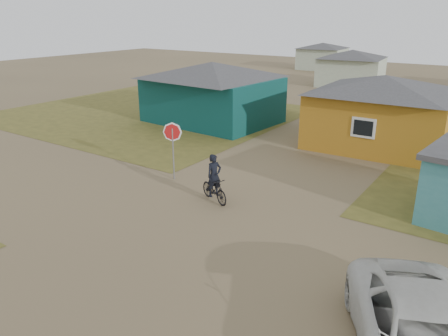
# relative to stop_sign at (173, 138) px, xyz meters

# --- Properties ---
(ground) EXTENTS (120.00, 120.00, 0.00)m
(ground) POSITION_rel_stop_sign_xyz_m (3.48, -3.58, -1.89)
(ground) COLOR brown
(grass_nw) EXTENTS (20.00, 18.00, 0.00)m
(grass_nw) POSITION_rel_stop_sign_xyz_m (-10.52, 9.42, -1.89)
(grass_nw) COLOR brown
(grass_nw) RESTS_ON ground
(house_teal) EXTENTS (8.93, 7.08, 4.00)m
(house_teal) POSITION_rel_stop_sign_xyz_m (-5.02, 9.92, 0.16)
(house_teal) COLOR #0A3736
(house_teal) RESTS_ON ground
(house_yellow) EXTENTS (7.72, 6.76, 3.90)m
(house_yellow) POSITION_rel_stop_sign_xyz_m (5.98, 10.42, 0.11)
(house_yellow) COLOR #AB701A
(house_yellow) RESTS_ON ground
(house_pale_west) EXTENTS (7.04, 6.15, 3.60)m
(house_pale_west) POSITION_rel_stop_sign_xyz_m (-2.52, 30.42, -0.03)
(house_pale_west) COLOR #AEBAA0
(house_pale_west) RESTS_ON ground
(house_pale_north) EXTENTS (6.28, 5.81, 3.40)m
(house_pale_north) POSITION_rel_stop_sign_xyz_m (-10.52, 42.42, -0.14)
(house_pale_north) COLOR #AEBAA0
(house_pale_north) RESTS_ON ground
(stop_sign) EXTENTS (0.84, 0.11, 2.59)m
(stop_sign) POSITION_rel_stop_sign_xyz_m (0.00, 0.00, 0.00)
(stop_sign) COLOR gray
(stop_sign) RESTS_ON ground
(cyclist) EXTENTS (1.76, 1.09, 1.92)m
(cyclist) POSITION_rel_stop_sign_xyz_m (2.91, -0.99, -1.19)
(cyclist) COLOR black
(cyclist) RESTS_ON ground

